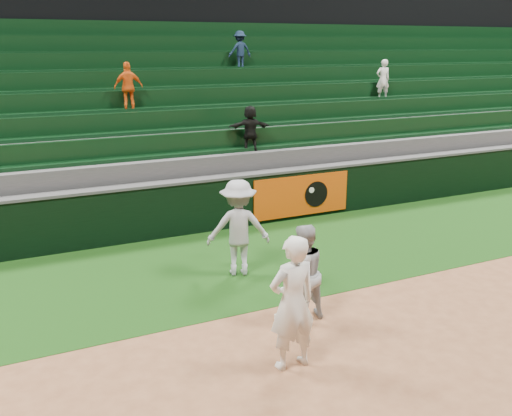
{
  "coord_description": "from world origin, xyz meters",
  "views": [
    {
      "loc": [
        -3.86,
        -6.69,
        4.17
      ],
      "look_at": [
        0.46,
        2.3,
        1.3
      ],
      "focal_mm": 40.0,
      "sensor_mm": 36.0,
      "label": 1
    }
  ],
  "objects_px": {
    "first_base": "(291,319)",
    "base_coach": "(238,228)",
    "baserunner": "(302,273)",
    "first_baseman": "(292,303)"
  },
  "relations": [
    {
      "from": "first_baseman",
      "to": "first_base",
      "type": "bearing_deg",
      "value": -121.43
    },
    {
      "from": "base_coach",
      "to": "first_baseman",
      "type": "bearing_deg",
      "value": 96.87
    },
    {
      "from": "baserunner",
      "to": "base_coach",
      "type": "distance_m",
      "value": 2.14
    },
    {
      "from": "first_baseman",
      "to": "base_coach",
      "type": "relative_size",
      "value": 1.03
    },
    {
      "from": "first_baseman",
      "to": "baserunner",
      "type": "distance_m",
      "value": 1.38
    },
    {
      "from": "first_base",
      "to": "base_coach",
      "type": "relative_size",
      "value": 0.22
    },
    {
      "from": "first_base",
      "to": "base_coach",
      "type": "xyz_separation_m",
      "value": [
        0.06,
        2.13,
        0.87
      ]
    },
    {
      "from": "first_base",
      "to": "base_coach",
      "type": "bearing_deg",
      "value": 88.48
    },
    {
      "from": "first_baseman",
      "to": "base_coach",
      "type": "distance_m",
      "value": 3.31
    },
    {
      "from": "baserunner",
      "to": "first_base",
      "type": "bearing_deg",
      "value": -9.43
    }
  ]
}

